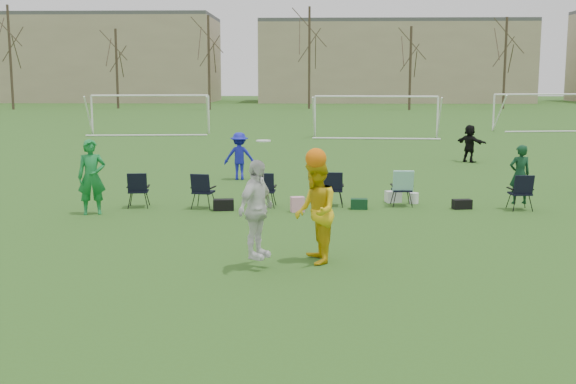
{
  "coord_description": "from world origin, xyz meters",
  "views": [
    {
      "loc": [
        0.02,
        -11.42,
        3.51
      ],
      "look_at": [
        -0.39,
        2.8,
        1.25
      ],
      "focal_mm": 45.0,
      "sensor_mm": 36.0,
      "label": 1
    }
  ],
  "objects_px": {
    "fielder_black": "(470,143)",
    "goal_mid": "(376,105)",
    "center_contest": "(294,210)",
    "fielder_blue": "(239,156)",
    "goal_right": "(546,101)",
    "goal_left": "(150,103)",
    "fielder_green_near": "(92,177)"
  },
  "relations": [
    {
      "from": "fielder_blue",
      "to": "goal_right",
      "type": "xyz_separation_m",
      "value": [
        18.39,
        24.61,
        1.1
      ]
    },
    {
      "from": "goal_left",
      "to": "goal_right",
      "type": "bearing_deg",
      "value": 3.75
    },
    {
      "from": "fielder_blue",
      "to": "goal_left",
      "type": "xyz_separation_m",
      "value": [
        -7.61,
        20.61,
        1.1
      ]
    },
    {
      "from": "center_contest",
      "to": "goal_left",
      "type": "bearing_deg",
      "value": 106.88
    },
    {
      "from": "fielder_green_near",
      "to": "goal_right",
      "type": "distance_m",
      "value": 37.91
    },
    {
      "from": "center_contest",
      "to": "goal_left",
      "type": "xyz_separation_m",
      "value": [
        -9.75,
        32.13,
        0.86
      ]
    },
    {
      "from": "goal_right",
      "to": "fielder_green_near",
      "type": "bearing_deg",
      "value": -132.73
    },
    {
      "from": "fielder_black",
      "to": "goal_mid",
      "type": "relative_size",
      "value": 0.21
    },
    {
      "from": "goal_left",
      "to": "goal_mid",
      "type": "relative_size",
      "value": 1.0
    },
    {
      "from": "fielder_black",
      "to": "goal_mid",
      "type": "bearing_deg",
      "value": -26.46
    },
    {
      "from": "goal_mid",
      "to": "goal_left",
      "type": "bearing_deg",
      "value": 175.87
    },
    {
      "from": "fielder_blue",
      "to": "center_contest",
      "type": "distance_m",
      "value": 11.73
    },
    {
      "from": "fielder_black",
      "to": "center_contest",
      "type": "bearing_deg",
      "value": 119.34
    },
    {
      "from": "goal_left",
      "to": "goal_right",
      "type": "relative_size",
      "value": 1.01
    },
    {
      "from": "fielder_green_near",
      "to": "fielder_blue",
      "type": "xyz_separation_m",
      "value": [
        3.2,
        6.54,
        -0.15
      ]
    },
    {
      "from": "fielder_blue",
      "to": "fielder_black",
      "type": "height_order",
      "value": "fielder_blue"
    },
    {
      "from": "goal_mid",
      "to": "goal_right",
      "type": "xyz_separation_m",
      "value": [
        12.0,
        6.0,
        0.0
      ]
    },
    {
      "from": "fielder_green_near",
      "to": "fielder_blue",
      "type": "relative_size",
      "value": 1.19
    },
    {
      "from": "center_contest",
      "to": "goal_right",
      "type": "height_order",
      "value": "goal_right"
    },
    {
      "from": "fielder_black",
      "to": "center_contest",
      "type": "relative_size",
      "value": 0.66
    },
    {
      "from": "fielder_blue",
      "to": "goal_right",
      "type": "height_order",
      "value": "goal_right"
    },
    {
      "from": "center_contest",
      "to": "goal_mid",
      "type": "relative_size",
      "value": 0.32
    },
    {
      "from": "fielder_blue",
      "to": "goal_mid",
      "type": "xyz_separation_m",
      "value": [
        6.39,
        18.61,
        1.1
      ]
    },
    {
      "from": "goal_left",
      "to": "goal_mid",
      "type": "xyz_separation_m",
      "value": [
        14.0,
        -2.0,
        0.0
      ]
    },
    {
      "from": "fielder_green_near",
      "to": "center_contest",
      "type": "relative_size",
      "value": 0.81
    },
    {
      "from": "goal_mid",
      "to": "goal_right",
      "type": "bearing_deg",
      "value": 30.57
    },
    {
      "from": "goal_left",
      "to": "goal_right",
      "type": "xyz_separation_m",
      "value": [
        26.0,
        4.0,
        0.0
      ]
    },
    {
      "from": "fielder_green_near",
      "to": "goal_mid",
      "type": "distance_m",
      "value": 26.93
    },
    {
      "from": "fielder_green_near",
      "to": "center_contest",
      "type": "distance_m",
      "value": 7.31
    },
    {
      "from": "goal_left",
      "to": "fielder_black",
      "type": "bearing_deg",
      "value": -46.99
    },
    {
      "from": "fielder_blue",
      "to": "fielder_black",
      "type": "bearing_deg",
      "value": -151.83
    },
    {
      "from": "fielder_blue",
      "to": "fielder_black",
      "type": "distance_m",
      "value": 10.69
    }
  ]
}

